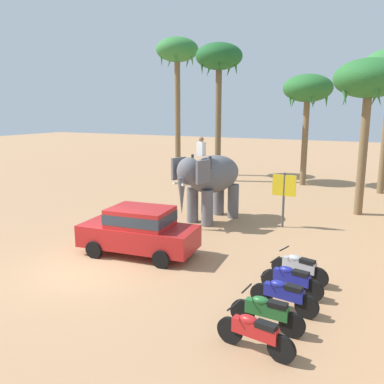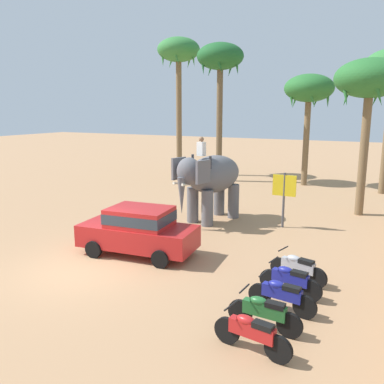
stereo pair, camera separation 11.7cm
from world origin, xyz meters
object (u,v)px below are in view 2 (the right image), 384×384
(elephant_with_mahout, at_px, (210,178))
(motorcycle_nearest_camera, at_px, (252,332))
(car_sedan_foreground, at_px, (139,229))
(motorcycle_fourth_in_row, at_px, (290,280))
(motorcycle_second_in_row, at_px, (264,312))
(motorcycle_far_in_row, at_px, (298,267))
(palm_tree_leaning_seaward, at_px, (309,91))
(palm_tree_left_of_road, at_px, (179,55))
(palm_tree_far_back, at_px, (220,61))
(signboard_yellow, at_px, (284,189))
(motorcycle_mid_row, at_px, (282,295))
(palm_tree_behind_elephant, at_px, (370,82))

(elephant_with_mahout, bearing_deg, motorcycle_nearest_camera, -60.56)
(car_sedan_foreground, xyz_separation_m, motorcycle_fourth_in_row, (5.51, -0.78, -0.46))
(motorcycle_second_in_row, relative_size, motorcycle_far_in_row, 1.02)
(elephant_with_mahout, xyz_separation_m, palm_tree_leaning_seaward, (1.95, 11.09, 4.23))
(palm_tree_left_of_road, distance_m, palm_tree_far_back, 4.32)
(motorcycle_second_in_row, bearing_deg, elephant_with_mahout, 122.17)
(car_sedan_foreground, xyz_separation_m, palm_tree_leaning_seaward, (2.35, 16.23, 5.29))
(elephant_with_mahout, bearing_deg, palm_tree_far_back, 111.19)
(motorcycle_fourth_in_row, bearing_deg, motorcycle_far_in_row, 90.18)
(palm_tree_leaning_seaward, xyz_separation_m, signboard_yellow, (1.31, -10.61, -4.53))
(car_sedan_foreground, bearing_deg, motorcycle_fourth_in_row, -8.08)
(motorcycle_nearest_camera, bearing_deg, palm_tree_left_of_road, 122.44)
(motorcycle_mid_row, bearing_deg, palm_tree_leaning_seaward, 100.06)
(motorcycle_nearest_camera, height_order, palm_tree_far_back, palm_tree_far_back)
(elephant_with_mahout, height_order, motorcycle_mid_row, elephant_with_mahout)
(motorcycle_second_in_row, bearing_deg, signboard_yellow, 101.76)
(palm_tree_left_of_road, bearing_deg, elephant_with_mahout, -55.34)
(motorcycle_mid_row, bearing_deg, motorcycle_fourth_in_row, 91.99)
(car_sedan_foreground, relative_size, motorcycle_nearest_camera, 2.37)
(palm_tree_behind_elephant, bearing_deg, palm_tree_left_of_road, 152.98)
(motorcycle_second_in_row, xyz_separation_m, palm_tree_behind_elephant, (0.99, 12.30, 5.79))
(motorcycle_far_in_row, bearing_deg, elephant_with_mahout, 135.98)
(car_sedan_foreground, distance_m, motorcycle_mid_row, 5.85)
(signboard_yellow, bearing_deg, motorcycle_far_in_row, -71.14)
(elephant_with_mahout, bearing_deg, palm_tree_leaning_seaward, 80.02)
(motorcycle_nearest_camera, bearing_deg, elephant_with_mahout, 119.44)
(motorcycle_fourth_in_row, relative_size, palm_tree_left_of_road, 0.17)
(palm_tree_left_of_road, bearing_deg, motorcycle_nearest_camera, -57.56)
(palm_tree_behind_elephant, distance_m, signboard_yellow, 6.57)
(car_sedan_foreground, distance_m, motorcycle_second_in_row, 6.14)
(car_sedan_foreground, distance_m, palm_tree_leaning_seaward, 17.23)
(elephant_with_mahout, distance_m, palm_tree_behind_elephant, 8.54)
(motorcycle_second_in_row, relative_size, palm_tree_behind_elephant, 0.25)
(palm_tree_behind_elephant, distance_m, palm_tree_far_back, 11.58)
(car_sedan_foreground, bearing_deg, elephant_with_mahout, 85.55)
(motorcycle_second_in_row, relative_size, motorcycle_mid_row, 1.00)
(elephant_with_mahout, bearing_deg, motorcycle_mid_row, -53.38)
(motorcycle_far_in_row, bearing_deg, palm_tree_left_of_road, 128.49)
(motorcycle_far_in_row, bearing_deg, palm_tree_leaning_seaward, 101.15)
(motorcycle_far_in_row, bearing_deg, car_sedan_foreground, -177.95)
(palm_tree_behind_elephant, xyz_separation_m, palm_tree_leaning_seaward, (-4.06, 6.77, -0.04))
(palm_tree_far_back, distance_m, palm_tree_leaning_seaward, 6.27)
(palm_tree_far_back, relative_size, signboard_yellow, 3.95)
(motorcycle_nearest_camera, distance_m, palm_tree_left_of_road, 25.59)
(motorcycle_far_in_row, relative_size, signboard_yellow, 0.74)
(palm_tree_far_back, bearing_deg, motorcycle_far_in_row, -58.97)
(palm_tree_behind_elephant, bearing_deg, motorcycle_nearest_camera, -94.16)
(motorcycle_second_in_row, bearing_deg, motorcycle_nearest_camera, -88.45)
(motorcycle_mid_row, height_order, palm_tree_behind_elephant, palm_tree_behind_elephant)
(car_sedan_foreground, bearing_deg, palm_tree_behind_elephant, 55.88)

